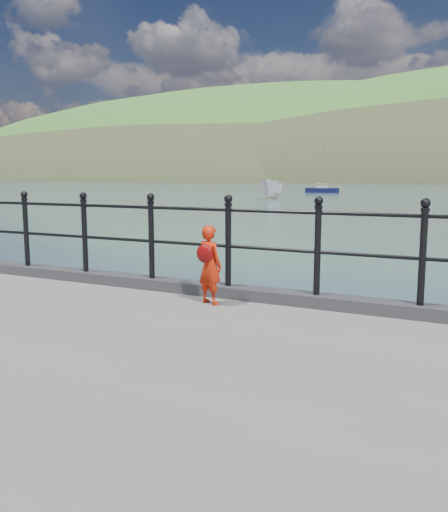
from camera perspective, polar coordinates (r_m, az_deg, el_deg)
The scene contains 6 objects.
ground at distance 7.85m, azimuth -3.08°, elevation -10.78°, with size 600.00×600.00×0.00m, color #2D4251.
kerb at distance 7.44m, azimuth -3.72°, elevation -3.28°, with size 60.00×0.30×0.15m, color #28282B.
railing at distance 7.32m, azimuth -3.78°, elevation 2.46°, with size 18.11×0.11×1.20m.
child at distance 6.70m, azimuth -1.54°, elevation -0.86°, with size 0.41×0.35×0.99m.
launch_white at distance 59.68m, azimuth 5.09°, elevation 7.03°, with size 2.07×5.49×2.12m, color white.
sailboat_left at distance 81.37m, azimuth 10.29°, elevation 6.81°, with size 4.84×1.75×6.96m.
Camera 1 is at (3.68, -6.43, 2.60)m, focal length 38.00 mm.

